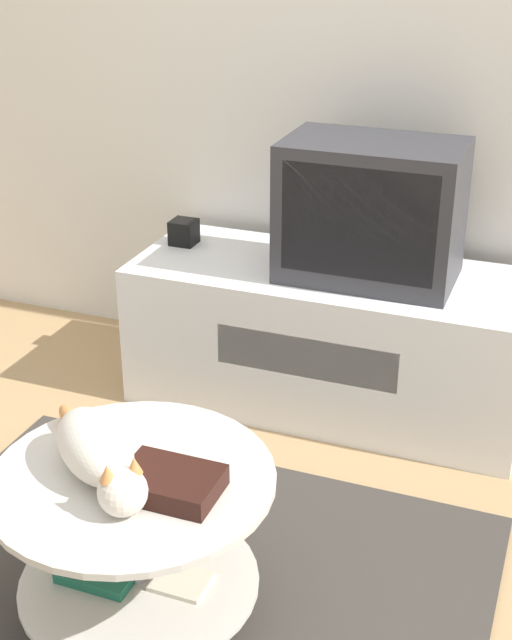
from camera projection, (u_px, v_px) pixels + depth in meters
The scene contains 9 objects.
ground_plane at pixel (152, 626), 2.25m from camera, with size 12.00×12.00×0.00m, color tan.
wall_back at pixel (346, 16), 3.03m from camera, with size 8.00×0.05×2.60m.
rug at pixel (152, 623), 2.24m from camera, with size 1.61×1.49×0.02m.
tv_stand at pixel (328, 337), 3.15m from camera, with size 1.37×0.54×0.51m.
tv at pixel (371, 211), 2.90m from camera, with size 0.57×0.36×0.46m.
speaker at pixel (184, 232), 3.26m from camera, with size 0.09×0.09×0.09m.
coffee_table at pixel (134, 529), 2.16m from camera, with size 0.68×0.68×0.42m.
dvd_box at pixel (170, 483), 2.02m from camera, with size 0.22×0.16×0.05m.
cat at pixel (99, 453), 2.05m from camera, with size 0.41×0.37×0.14m.
Camera 1 is at (0.85, -1.49, 1.67)m, focal length 50.00 mm.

